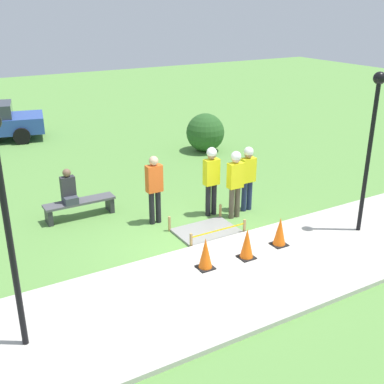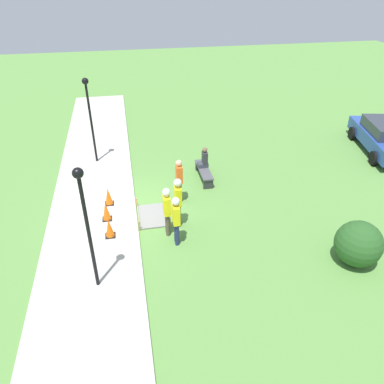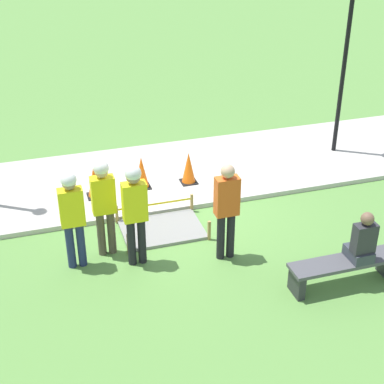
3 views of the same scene
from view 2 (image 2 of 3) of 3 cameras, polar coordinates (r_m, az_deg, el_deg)
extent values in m
plane|color=#5B8E42|center=(14.38, -8.54, -2.54)|extent=(60.00, 60.00, 0.00)
cube|color=#BCB7AD|center=(14.43, -14.80, -2.98)|extent=(28.00, 3.15, 0.10)
cube|color=gray|center=(13.87, -5.97, -3.61)|extent=(1.50, 1.07, 0.06)
cube|color=tan|center=(14.38, -8.42, -1.59)|extent=(0.05, 0.05, 0.39)
cube|color=tan|center=(13.15, -8.00, -5.13)|extent=(0.05, 0.05, 0.39)
cube|color=tan|center=(14.43, -4.20, -1.17)|extent=(0.05, 0.05, 0.39)
cube|color=tan|center=(13.21, -3.37, -4.65)|extent=(0.05, 0.05, 0.39)
cube|color=yellow|center=(13.71, -8.25, -2.95)|extent=(1.50, 0.00, 0.04)
cube|color=black|center=(14.66, -12.46, -1.73)|extent=(0.34, 0.34, 0.02)
cone|color=orange|center=(14.48, -12.62, -0.59)|extent=(0.29, 0.29, 0.67)
cube|color=black|center=(13.84, -12.78, -4.01)|extent=(0.34, 0.34, 0.02)
cone|color=orange|center=(13.64, -12.95, -2.82)|extent=(0.29, 0.29, 0.67)
cube|color=black|center=(13.03, -12.32, -6.50)|extent=(0.34, 0.34, 0.02)
cone|color=orange|center=(12.83, -12.49, -5.31)|extent=(0.29, 0.29, 0.65)
cube|color=#2D2D33|center=(16.79, 1.22, 4.03)|extent=(0.12, 0.40, 0.41)
cube|color=#2D2D33|center=(15.39, 2.47, 1.22)|extent=(0.12, 0.40, 0.41)
cube|color=#4C4C51|center=(15.98, 1.83, 3.42)|extent=(1.84, 0.44, 0.06)
cube|color=#383D47|center=(16.12, 1.66, 4.19)|extent=(0.34, 0.44, 0.18)
cube|color=#2D2D33|center=(15.98, 1.96, 5.29)|extent=(0.36, 0.20, 0.50)
sphere|color=brown|center=(15.83, 1.98, 6.44)|extent=(0.21, 0.21, 0.21)
cylinder|color=navy|center=(12.44, -2.43, -5.99)|extent=(0.14, 0.14, 0.83)
cylinder|color=navy|center=(12.30, -2.30, -6.50)|extent=(0.14, 0.14, 0.83)
cube|color=yellow|center=(11.93, -2.44, -3.44)|extent=(0.40, 0.22, 0.65)
sphere|color=#A37A5B|center=(11.68, -2.49, -1.68)|extent=(0.22, 0.22, 0.22)
sphere|color=white|center=(11.64, -2.50, -1.43)|extent=(0.26, 0.26, 0.26)
cylinder|color=brown|center=(12.85, -3.80, -4.58)|extent=(0.14, 0.14, 0.84)
cylinder|color=brown|center=(12.71, -3.70, -5.06)|extent=(0.14, 0.14, 0.84)
cube|color=yellow|center=(12.35, -3.87, -2.02)|extent=(0.40, 0.22, 0.66)
sphere|color=tan|center=(12.11, -3.94, -0.27)|extent=(0.23, 0.23, 0.23)
sphere|color=white|center=(12.07, -3.96, -0.02)|extent=(0.26, 0.26, 0.26)
cylinder|color=black|center=(13.25, -2.14, -3.22)|extent=(0.14, 0.14, 0.86)
cylinder|color=black|center=(13.10, -2.02, -3.66)|extent=(0.14, 0.14, 0.86)
cube|color=yellow|center=(12.74, -2.15, -0.60)|extent=(0.40, 0.22, 0.68)
sphere|color=#A37A5B|center=(12.50, -2.19, 1.17)|extent=(0.23, 0.23, 0.23)
sphere|color=white|center=(12.47, -2.20, 1.43)|extent=(0.27, 0.27, 0.27)
cylinder|color=black|center=(14.52, -1.97, 0.25)|extent=(0.14, 0.14, 0.87)
cylinder|color=black|center=(14.37, -1.86, -0.12)|extent=(0.14, 0.14, 0.87)
cube|color=#E55B1E|center=(14.05, -1.97, 2.77)|extent=(0.40, 0.22, 0.69)
sphere|color=tan|center=(13.84, -2.00, 4.43)|extent=(0.24, 0.24, 0.24)
cylinder|color=black|center=(10.27, -15.39, -6.40)|extent=(0.10, 0.10, 3.55)
sphere|color=black|center=(9.26, -17.01, 2.77)|extent=(0.28, 0.28, 0.28)
cylinder|color=black|center=(17.29, -15.05, 9.93)|extent=(0.10, 0.10, 3.59)
sphere|color=black|center=(16.71, -15.97, 15.93)|extent=(0.28, 0.28, 0.28)
cube|color=#28479E|center=(20.54, 27.09, 7.19)|extent=(4.97, 2.76, 0.64)
cylinder|color=black|center=(19.09, 26.01, 4.64)|extent=(0.69, 0.37, 0.66)
cylinder|color=black|center=(21.52, 23.28, 8.22)|extent=(0.69, 0.37, 0.66)
sphere|color=#285623|center=(12.52, 24.03, -7.21)|extent=(1.43, 1.43, 1.43)
camera|label=1|loc=(19.07, -38.51, 17.18)|focal=45.00mm
camera|label=3|loc=(13.51, 37.70, 16.69)|focal=55.00mm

